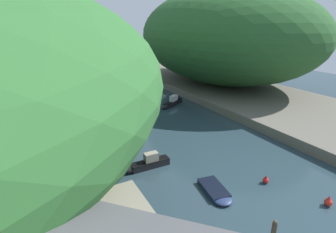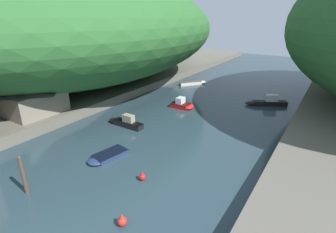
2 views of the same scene
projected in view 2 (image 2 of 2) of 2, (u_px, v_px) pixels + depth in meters
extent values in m
plane|color=#283D47|center=(188.00, 119.00, 35.80)|extent=(130.00, 130.00, 0.00)
cube|color=#666056|center=(75.00, 89.00, 47.27)|extent=(22.00, 120.00, 1.37)
ellipsoid|color=#2D662D|center=(82.00, 30.00, 47.33)|extent=(42.51, 59.51, 18.35)
cube|color=gray|center=(32.00, 102.00, 33.92)|extent=(6.39, 6.66, 2.90)
pyramid|color=#4C4C51|center=(29.00, 86.00, 33.16)|extent=(6.90, 7.20, 1.19)
cube|color=black|center=(128.00, 124.00, 33.32)|extent=(4.23, 1.17, 0.68)
ellipsoid|color=black|center=(116.00, 121.00, 34.39)|extent=(2.12, 1.10, 0.68)
cube|color=black|center=(128.00, 122.00, 33.19)|extent=(4.32, 1.19, 0.03)
cube|color=#9E937F|center=(128.00, 118.00, 32.95)|extent=(1.48, 0.81, 0.96)
cube|color=black|center=(270.00, 103.00, 41.00)|extent=(5.00, 3.63, 0.65)
ellipsoid|color=black|center=(253.00, 103.00, 41.09)|extent=(2.77, 2.27, 0.65)
cube|color=black|center=(270.00, 101.00, 40.88)|extent=(5.10, 3.71, 0.03)
cube|color=silver|center=(272.00, 98.00, 40.68)|extent=(1.96, 1.63, 1.08)
cube|color=red|center=(181.00, 105.00, 40.17)|extent=(2.80, 2.00, 0.62)
ellipsoid|color=red|center=(189.00, 107.00, 39.47)|extent=(1.40, 1.90, 0.62)
cube|color=#450A0A|center=(181.00, 103.00, 40.05)|extent=(2.86, 2.05, 0.03)
cube|color=silver|center=(180.00, 100.00, 39.93)|extent=(0.98, 1.40, 0.95)
cube|color=silver|center=(190.00, 83.00, 52.58)|extent=(3.62, 4.35, 0.62)
ellipsoid|color=silver|center=(201.00, 82.00, 53.33)|extent=(2.22, 2.47, 0.62)
cube|color=#504E4A|center=(191.00, 82.00, 52.46)|extent=(3.70, 4.44, 0.03)
cube|color=navy|center=(110.00, 155.00, 26.48)|extent=(2.33, 3.58, 0.43)
ellipsoid|color=navy|center=(96.00, 161.00, 25.35)|extent=(1.95, 1.93, 0.43)
cube|color=black|center=(110.00, 153.00, 26.39)|extent=(2.37, 3.65, 0.03)
cylinder|color=#4C3D2D|center=(23.00, 176.00, 20.65)|extent=(0.32, 0.32, 3.18)
sphere|color=#4C3D2D|center=(19.00, 158.00, 20.03)|extent=(0.28, 0.28, 0.28)
sphere|color=red|center=(122.00, 221.00, 17.87)|extent=(0.65, 0.65, 0.65)
cone|color=red|center=(122.00, 216.00, 17.69)|extent=(0.33, 0.33, 0.33)
sphere|color=red|center=(142.00, 177.00, 22.74)|extent=(0.59, 0.59, 0.59)
cone|color=red|center=(142.00, 173.00, 22.58)|extent=(0.29, 0.29, 0.29)
cylinder|color=#282D3D|center=(45.00, 112.00, 33.47)|extent=(0.13, 0.13, 0.85)
cylinder|color=#282D3D|center=(46.00, 111.00, 33.60)|extent=(0.13, 0.13, 0.85)
cube|color=#2D2D33|center=(44.00, 106.00, 33.26)|extent=(0.25, 0.40, 0.62)
sphere|color=tan|center=(44.00, 103.00, 33.10)|extent=(0.22, 0.22, 0.22)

